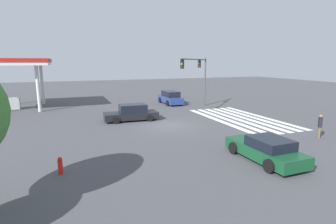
# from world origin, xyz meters

# --- Properties ---
(ground_plane) EXTENTS (117.80, 117.80, 0.00)m
(ground_plane) POSITION_xyz_m (0.00, 0.00, 0.00)
(ground_plane) COLOR #47474C
(crosswalk_markings) EXTENTS (11.37, 5.35, 0.01)m
(crosswalk_markings) POSITION_xyz_m (0.00, -7.41, 0.00)
(crosswalk_markings) COLOR silver
(crosswalk_markings) RESTS_ON ground_plane
(traffic_signal_mast) EXTENTS (6.00, 6.00, 5.80)m
(traffic_signal_mast) POSITION_xyz_m (5.96, -5.96, 4.29)
(traffic_signal_mast) COLOR #47474C
(traffic_signal_mast) RESTS_ON ground_plane
(car_0) EXTENTS (4.67, 2.19, 1.33)m
(car_0) POSITION_xyz_m (-9.44, -1.99, 0.63)
(car_0) COLOR #144728
(car_0) RESTS_ON ground_plane
(car_1) EXTENTS (4.66, 2.07, 1.65)m
(car_1) POSITION_xyz_m (10.69, -4.51, 0.79)
(car_1) COLOR navy
(car_1) RESTS_ON ground_plane
(car_2) EXTENTS (2.13, 4.91, 1.50)m
(car_2) POSITION_xyz_m (2.93, 2.41, 0.69)
(car_2) COLOR black
(car_2) RESTS_ON ground_plane
(gas_station_canopy) EXTENTS (8.19, 8.19, 5.65)m
(gas_station_canopy) POSITION_xyz_m (13.60, 13.43, 5.07)
(gas_station_canopy) COLOR silver
(gas_station_canopy) RESTS_ON ground_plane
(pedestrian) EXTENTS (0.42, 0.40, 1.70)m
(pedestrian) POSITION_xyz_m (-7.44, -8.47, 0.95)
(pedestrian) COLOR brown
(pedestrian) RESTS_ON ground_plane
(fire_hydrant) EXTENTS (0.22, 0.22, 0.86)m
(fire_hydrant) POSITION_xyz_m (-7.29, 8.36, 0.43)
(fire_hydrant) COLOR red
(fire_hydrant) RESTS_ON ground_plane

